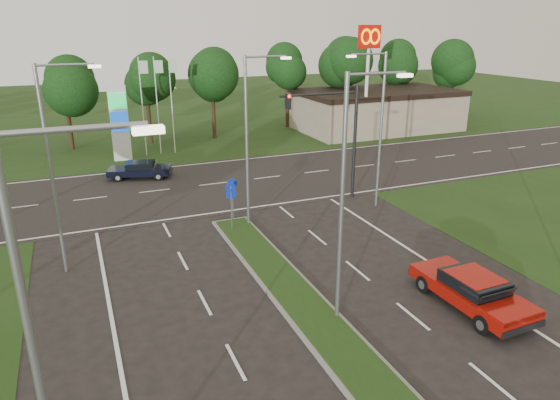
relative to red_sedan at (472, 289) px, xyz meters
name	(u,v)px	position (x,y,z in m)	size (l,w,h in m)	color
verge_far	(137,115)	(-6.00, 50.24, -0.74)	(160.00, 50.00, 0.02)	#1A3210
cross_road	(199,186)	(-6.00, 19.24, -0.74)	(160.00, 12.00, 0.02)	black
median_kerb	(345,352)	(-6.00, -0.76, -0.68)	(2.00, 26.00, 0.12)	slate
commercial_building	(377,110)	(16.00, 31.24, 1.26)	(16.00, 9.00, 4.00)	gray
streetlight_median_near	(347,189)	(-5.00, 1.24, 4.34)	(2.53, 0.22, 9.00)	gray
streetlight_median_far	(250,134)	(-5.00, 11.24, 4.34)	(2.53, 0.22, 9.00)	gray
streetlight_left_near	(48,356)	(-14.30, -4.76, 4.34)	(2.53, 0.22, 9.00)	gray
streetlight_left_far	(55,161)	(-14.30, 9.24, 4.34)	(2.53, 0.22, 9.00)	gray
streetlight_right_far	(378,123)	(2.80, 11.24, 4.34)	(2.53, 0.22, 9.00)	gray
traffic_signal	(337,126)	(1.19, 13.24, 3.92)	(5.10, 0.42, 7.00)	black
median_signs	(232,195)	(-6.00, 11.64, 0.98)	(1.16, 1.76, 2.38)	gray
gas_pylon	(122,121)	(-9.79, 28.29, 2.46)	(5.80, 1.26, 8.00)	silver
mcdonalds_sign	(369,53)	(12.00, 27.22, 7.25)	(2.20, 0.47, 10.40)	silver
treeline_far	(154,66)	(-5.90, 35.18, 6.09)	(6.00, 6.00, 9.90)	black
red_sedan	(472,289)	(0.00, 0.00, 0.00)	(2.19, 5.03, 1.37)	#910F07
navy_sedan	(140,169)	(-9.41, 22.66, -0.10)	(4.66, 2.94, 1.19)	black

